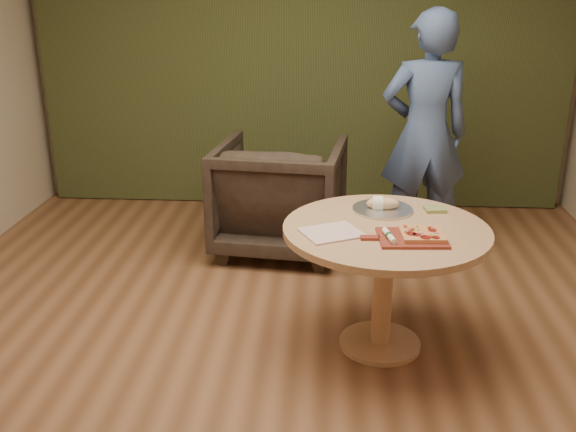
% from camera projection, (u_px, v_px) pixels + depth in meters
% --- Properties ---
extents(room_shell, '(5.04, 6.04, 2.84)m').
position_uv_depth(room_shell, '(275.00, 120.00, 3.07)').
color(room_shell, brown).
rests_on(room_shell, ground).
extents(curtain, '(4.80, 0.14, 2.78)m').
position_uv_depth(curtain, '(302.00, 55.00, 5.78)').
color(curtain, '#2E3518').
rests_on(curtain, ground).
extents(pedestal_table, '(1.14, 1.14, 0.75)m').
position_uv_depth(pedestal_table, '(385.00, 250.00, 3.58)').
color(pedestal_table, tan).
rests_on(pedestal_table, ground).
extents(pizza_paddle, '(0.45, 0.30, 0.01)m').
position_uv_depth(pizza_paddle, '(410.00, 238.00, 3.36)').
color(pizza_paddle, maroon).
rests_on(pizza_paddle, pedestal_table).
extents(flatbread_pizza, '(0.23, 0.23, 0.04)m').
position_uv_depth(flatbread_pizza, '(422.00, 234.00, 3.36)').
color(flatbread_pizza, '#DD9256').
rests_on(flatbread_pizza, pizza_paddle).
extents(cutlery_roll, '(0.06, 0.20, 0.03)m').
position_uv_depth(cutlery_roll, '(389.00, 235.00, 3.33)').
color(cutlery_roll, white).
rests_on(cutlery_roll, pizza_paddle).
extents(newspaper, '(0.38, 0.36, 0.01)m').
position_uv_depth(newspaper, '(332.00, 233.00, 3.44)').
color(newspaper, white).
rests_on(newspaper, pedestal_table).
extents(serving_tray, '(0.36, 0.36, 0.02)m').
position_uv_depth(serving_tray, '(383.00, 209.00, 3.78)').
color(serving_tray, silver).
rests_on(serving_tray, pedestal_table).
extents(bread_roll, '(0.19, 0.09, 0.09)m').
position_uv_depth(bread_roll, '(381.00, 203.00, 3.77)').
color(bread_roll, '#E0B988').
rests_on(bread_roll, serving_tray).
extents(green_packet, '(0.13, 0.11, 0.02)m').
position_uv_depth(green_packet, '(435.00, 209.00, 3.77)').
color(green_packet, olive).
rests_on(green_packet, pedestal_table).
extents(armchair, '(1.04, 0.99, 0.97)m').
position_uv_depth(armchair, '(280.00, 191.00, 5.00)').
color(armchair, black).
rests_on(armchair, ground).
extents(person_standing, '(0.72, 0.52, 1.86)m').
position_uv_depth(person_standing, '(425.00, 134.00, 4.88)').
color(person_standing, '#405581').
rests_on(person_standing, ground).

